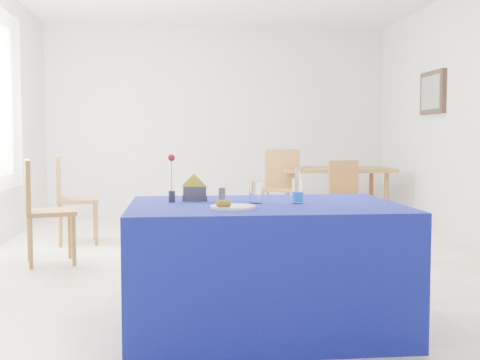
% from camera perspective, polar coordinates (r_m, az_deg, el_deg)
% --- Properties ---
extents(floor, '(7.00, 7.00, 0.00)m').
position_cam_1_polar(floor, '(5.59, 0.44, -7.88)').
color(floor, beige).
rests_on(floor, ground).
extents(room_shell, '(7.00, 7.00, 7.00)m').
position_cam_1_polar(room_shell, '(5.51, 0.45, 10.23)').
color(room_shell, silver).
rests_on(room_shell, ground).
extents(picture_frame, '(0.06, 0.64, 0.52)m').
position_cam_1_polar(picture_frame, '(7.70, 17.81, 7.90)').
color(picture_frame, black).
rests_on(picture_frame, room_shell).
extents(picture_art, '(0.02, 0.52, 0.40)m').
position_cam_1_polar(picture_art, '(7.69, 17.64, 7.91)').
color(picture_art, '#998C66').
rests_on(picture_art, room_shell).
extents(plate, '(0.26, 0.26, 0.01)m').
position_cam_1_polar(plate, '(3.34, -0.66, -2.58)').
color(plate, white).
rests_on(plate, blue_table).
extents(drinking_glass, '(0.08, 0.08, 0.13)m').
position_cam_1_polar(drinking_glass, '(3.62, 1.49, -1.17)').
color(drinking_glass, white).
rests_on(drinking_glass, blue_table).
extents(salt_shaker, '(0.03, 0.03, 0.08)m').
position_cam_1_polar(salt_shaker, '(3.72, -1.59, -1.38)').
color(salt_shaker, slate).
rests_on(salt_shaker, blue_table).
extents(pepper_shaker, '(0.03, 0.03, 0.08)m').
position_cam_1_polar(pepper_shaker, '(3.72, -1.81, -1.38)').
color(pepper_shaker, slate).
rests_on(pepper_shaker, blue_table).
extents(blue_table, '(1.60, 1.10, 0.76)m').
position_cam_1_polar(blue_table, '(3.65, 2.33, -8.19)').
color(blue_table, navy).
rests_on(blue_table, floor).
extents(water_bottle, '(0.07, 0.07, 0.21)m').
position_cam_1_polar(water_bottle, '(3.61, 5.48, -1.10)').
color(water_bottle, white).
rests_on(water_bottle, blue_table).
extents(napkin_holder, '(0.16, 0.06, 0.17)m').
position_cam_1_polar(napkin_holder, '(3.75, -4.32, -1.24)').
color(napkin_holder, '#38383D').
rests_on(napkin_holder, blue_table).
extents(rose_vase, '(0.04, 0.04, 0.29)m').
position_cam_1_polar(rose_vase, '(3.68, -6.50, 0.01)').
color(rose_vase, '#242429').
rests_on(rose_vase, blue_table).
extents(oak_table, '(1.49, 0.99, 0.76)m').
position_cam_1_polar(oak_table, '(8.19, 9.00, 0.64)').
color(oak_table, olive).
rests_on(oak_table, floor).
extents(chair_bg_left, '(0.57, 0.57, 1.01)m').
position_cam_1_polar(chair_bg_left, '(7.78, 3.91, -0.20)').
color(chair_bg_left, brown).
rests_on(chair_bg_left, floor).
extents(chair_bg_right, '(0.44, 0.44, 0.87)m').
position_cam_1_polar(chair_bg_right, '(7.57, 10.06, -0.96)').
color(chair_bg_right, brown).
rests_on(chair_bg_right, floor).
extents(chair_win_a, '(0.53, 0.53, 0.96)m').
position_cam_1_polar(chair_win_a, '(5.74, -18.41, -2.18)').
color(chair_win_a, brown).
rests_on(chair_win_a, floor).
extents(chair_win_b, '(0.50, 0.50, 0.96)m').
position_cam_1_polar(chair_win_b, '(6.75, -15.89, -1.21)').
color(chair_win_b, brown).
rests_on(chair_win_b, floor).
extents(banana_pieces, '(0.08, 0.05, 0.04)m').
position_cam_1_polar(banana_pieces, '(3.31, -1.57, -2.21)').
color(banana_pieces, gold).
rests_on(banana_pieces, plate).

